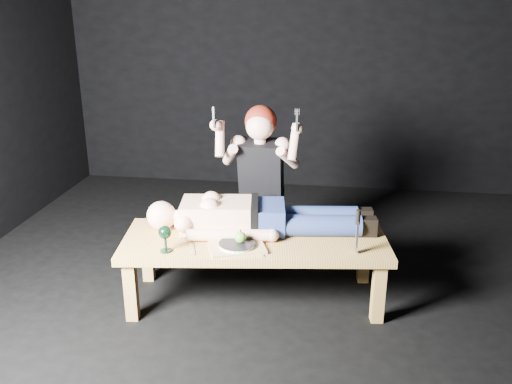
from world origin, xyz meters
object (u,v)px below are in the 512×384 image
serving_tray (237,247)px  goblet (165,239)px  table (255,269)px  carving_knife (357,232)px  lying_man (263,213)px  kneeling_woman (263,183)px

serving_tray → goblet: (-0.43, -0.10, 0.07)m
table → serving_tray: 0.31m
table → carving_knife: (0.64, -0.14, 0.37)m
serving_tray → table: bearing=63.6°
lying_man → serving_tray: size_ratio=4.81×
serving_tray → lying_man: bearing=68.8°
goblet → serving_tray: bearing=13.2°
table → carving_knife: 0.75m
table → carving_knife: bearing=-19.2°
serving_tray → kneeling_woman: bearing=85.3°
lying_man → goblet: (-0.55, -0.41, -0.04)m
serving_tray → carving_knife: bearing=3.2°
kneeling_woman → carving_knife: 0.98m
table → carving_knife: carving_knife is taller
kneeling_woman → carving_knife: bearing=-44.8°
table → lying_man: (0.03, 0.13, 0.35)m
lying_man → serving_tray: 0.35m
table → serving_tray: serving_tray is taller
lying_man → serving_tray: lying_man is taller
goblet → carving_knife: 1.17m
serving_tray → carving_knife: size_ratio=1.19×
lying_man → carving_knife: 0.67m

